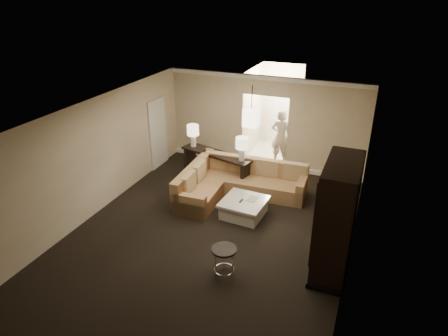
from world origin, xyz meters
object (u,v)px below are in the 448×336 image
at_px(coffee_table, 244,208).
at_px(drink_table, 224,256).
at_px(armoire, 336,220).
at_px(sectional_sofa, 234,183).
at_px(console_table, 217,164).
at_px(person, 281,134).

height_order(coffee_table, drink_table, drink_table).
bearing_deg(drink_table, coffee_table, 99.57).
distance_m(coffee_table, armoire, 2.71).
xyz_separation_m(sectional_sofa, armoire, (2.84, -2.06, 0.75)).
distance_m(console_table, armoire, 4.55).
bearing_deg(armoire, console_table, 143.25).
bearing_deg(drink_table, armoire, 27.82).
height_order(sectional_sofa, armoire, armoire).
distance_m(sectional_sofa, person, 2.59).
bearing_deg(console_table, armoire, -22.42).
bearing_deg(person, coffee_table, 96.88).
relative_size(sectional_sofa, drink_table, 4.96).
xyz_separation_m(console_table, armoire, (3.61, -2.70, 0.60)).
bearing_deg(drink_table, sectional_sofa, 107.34).
relative_size(console_table, drink_table, 3.71).
distance_m(armoire, person, 5.02).
relative_size(sectional_sofa, coffee_table, 2.76).
bearing_deg(sectional_sofa, drink_table, -75.12).
height_order(drink_table, person, person).
height_order(coffee_table, armoire, armoire).
bearing_deg(person, armoire, 123.71).
distance_m(sectional_sofa, coffee_table, 1.05).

